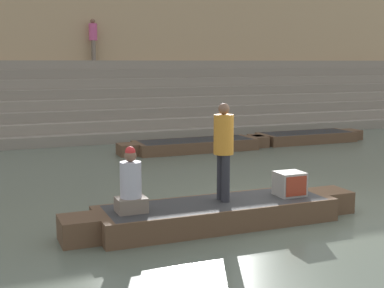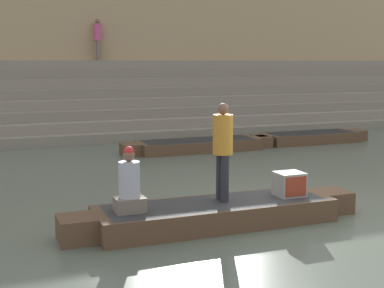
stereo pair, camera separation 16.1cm
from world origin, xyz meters
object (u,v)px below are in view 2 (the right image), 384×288
(moored_boat_shore, at_px, (199,145))
(person_on_steps, at_px, (98,37))
(person_standing, at_px, (223,145))
(moored_boat_distant, at_px, (311,137))
(tv_set, at_px, (290,184))
(rowboat_main, at_px, (216,213))
(person_rowing, at_px, (129,186))

(moored_boat_shore, height_order, person_on_steps, person_on_steps)
(moored_boat_shore, bearing_deg, person_standing, -103.37)
(person_standing, bearing_deg, moored_boat_distant, 55.50)
(tv_set, bearing_deg, moored_boat_shore, 75.09)
(person_standing, relative_size, person_on_steps, 1.03)
(tv_set, bearing_deg, person_standing, 168.57)
(rowboat_main, height_order, tv_set, tv_set)
(rowboat_main, height_order, moored_boat_distant, rowboat_main)
(tv_set, relative_size, moored_boat_shore, 0.10)
(person_rowing, xyz_separation_m, person_on_steps, (2.43, 14.36, 3.13))
(moored_boat_distant, bearing_deg, moored_boat_shore, 179.13)
(person_rowing, bearing_deg, rowboat_main, -0.89)
(person_standing, height_order, moored_boat_distant, person_standing)
(rowboat_main, relative_size, tv_set, 10.85)
(rowboat_main, relative_size, person_rowing, 5.00)
(person_rowing, height_order, tv_set, person_rowing)
(person_standing, distance_m, tv_set, 1.57)
(person_rowing, height_order, moored_boat_distant, person_rowing)
(tv_set, xyz_separation_m, moored_boat_distant, (5.81, 8.01, -0.45))
(person_rowing, height_order, person_on_steps, person_on_steps)
(tv_set, relative_size, moored_boat_distant, 0.11)
(person_standing, height_order, person_on_steps, person_on_steps)
(tv_set, bearing_deg, rowboat_main, 172.32)
(moored_boat_distant, distance_m, person_on_steps, 9.86)
(person_on_steps, bearing_deg, moored_boat_shore, 12.28)
(rowboat_main, relative_size, moored_boat_distant, 1.23)
(rowboat_main, bearing_deg, moored_boat_distant, 46.60)
(person_on_steps, bearing_deg, moored_boat_distant, 41.41)
(rowboat_main, height_order, person_standing, person_standing)
(tv_set, distance_m, moored_boat_shore, 7.87)
(person_on_steps, bearing_deg, person_rowing, -13.64)
(moored_boat_shore, relative_size, moored_boat_distant, 1.14)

